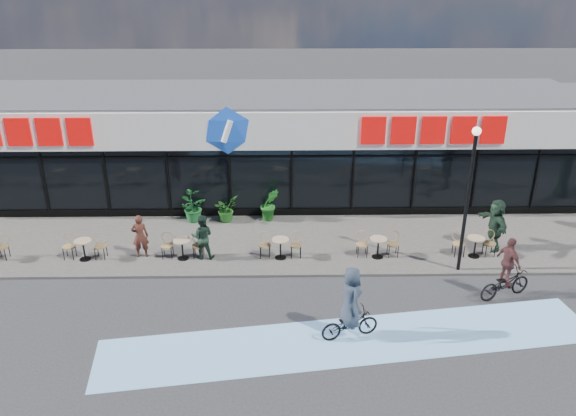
{
  "coord_description": "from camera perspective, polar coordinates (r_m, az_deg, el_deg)",
  "views": [
    {
      "loc": [
        2.01,
        -14.42,
        9.6
      ],
      "look_at": [
        2.3,
        3.5,
        1.91
      ],
      "focal_mm": 35.0,
      "sensor_mm": 36.0,
      "label": 1
    }
  ],
  "objects": [
    {
      "name": "ground",
      "position": [
        17.44,
        -7.51,
        -10.41
      ],
      "size": [
        120.0,
        120.0,
        0.0
      ],
      "primitive_type": "plane",
      "color": "#28282B",
      "rests_on": "ground"
    },
    {
      "name": "sidewalk",
      "position": [
        21.29,
        -6.25,
        -3.58
      ],
      "size": [
        44.0,
        5.0,
        0.1
      ],
      "primitive_type": "cube",
      "color": "#59544E",
      "rests_on": "ground"
    },
    {
      "name": "bike_lane",
      "position": [
        16.21,
        6.49,
        -13.23
      ],
      "size": [
        14.17,
        4.13,
        0.01
      ],
      "primitive_type": "cube",
      "rotation": [
        0.0,
        0.0,
        0.14
      ],
      "color": "#7DB8ED",
      "rests_on": "ground"
    },
    {
      "name": "building",
      "position": [
        25.49,
        -5.45,
        6.57
      ],
      "size": [
        30.6,
        6.57,
        4.75
      ],
      "color": "black",
      "rests_on": "ground"
    },
    {
      "name": "lamp_post",
      "position": [
        18.95,
        17.91,
        1.95
      ],
      "size": [
        0.28,
        0.28,
        5.0
      ],
      "color": "black",
      "rests_on": "sidewalk"
    },
    {
      "name": "bistro_set_2",
      "position": [
        21.07,
        -19.98,
        -3.7
      ],
      "size": [
        1.54,
        0.62,
        0.9
      ],
      "color": "tan",
      "rests_on": "sidewalk"
    },
    {
      "name": "bistro_set_3",
      "position": [
        20.2,
        -10.65,
        -3.8
      ],
      "size": [
        1.54,
        0.62,
        0.9
      ],
      "color": "tan",
      "rests_on": "sidewalk"
    },
    {
      "name": "bistro_set_4",
      "position": [
        19.91,
        -0.77,
        -3.79
      ],
      "size": [
        1.54,
        0.62,
        0.9
      ],
      "color": "tan",
      "rests_on": "sidewalk"
    },
    {
      "name": "bistro_set_5",
      "position": [
        20.21,
        9.1,
        -3.67
      ],
      "size": [
        1.54,
        0.62,
        0.9
      ],
      "color": "tan",
      "rests_on": "sidewalk"
    },
    {
      "name": "bistro_set_6",
      "position": [
        21.08,
        18.42,
        -3.46
      ],
      "size": [
        1.54,
        0.62,
        0.9
      ],
      "color": "tan",
      "rests_on": "sidewalk"
    },
    {
      "name": "potted_plant_left",
      "position": [
        22.97,
        -9.77,
        0.05
      ],
      "size": [
        1.36,
        1.3,
        1.18
      ],
      "primitive_type": "imported",
      "rotation": [
        0.0,
        0.0,
        2.68
      ],
      "color": "#175323",
      "rests_on": "sidewalk"
    },
    {
      "name": "potted_plant_mid",
      "position": [
        22.82,
        -6.34,
        -0.08
      ],
      "size": [
        1.17,
        1.22,
        1.05
      ],
      "primitive_type": "imported",
      "rotation": [
        0.0,
        0.0,
        1.07
      ],
      "color": "#1B4F16",
      "rests_on": "sidewalk"
    },
    {
      "name": "potted_plant_right",
      "position": [
        22.72,
        -1.87,
        0.38
      ],
      "size": [
        0.87,
        0.77,
        1.36
      ],
      "primitive_type": "imported",
      "rotation": [
        0.0,
        0.0,
        0.24
      ],
      "color": "#1A5E1A",
      "rests_on": "sidewalk"
    },
    {
      "name": "patron_left",
      "position": [
        20.45,
        -14.8,
        -2.77
      ],
      "size": [
        0.64,
        0.47,
        1.61
      ],
      "primitive_type": "imported",
      "rotation": [
        0.0,
        0.0,
        3.29
      ],
      "color": "#421F17",
      "rests_on": "sidewalk"
    },
    {
      "name": "patron_right",
      "position": [
        19.92,
        -8.71,
        -2.9
      ],
      "size": [
        0.8,
        0.63,
        1.64
      ],
      "primitive_type": "imported",
      "rotation": [
        0.0,
        0.0,
        3.13
      ],
      "color": "black",
      "rests_on": "sidewalk"
    },
    {
      "name": "pedestrian_a",
      "position": [
        21.62,
        20.29,
        -1.57
      ],
      "size": [
        0.88,
        1.85,
        1.92
      ],
      "primitive_type": "imported",
      "rotation": [
        0.0,
        0.0,
        -1.39
      ],
      "color": "black",
      "rests_on": "sidewalk"
    },
    {
      "name": "cyclist_a",
      "position": [
        15.86,
        6.36,
        -10.31
      ],
      "size": [
        1.77,
        1.01,
        2.2
      ],
      "color": "black",
      "rests_on": "ground"
    },
    {
      "name": "cyclist_b",
      "position": [
        18.88,
        21.29,
        -6.48
      ],
      "size": [
        1.96,
        1.28,
        2.07
      ],
      "color": "black",
      "rests_on": "ground"
    }
  ]
}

